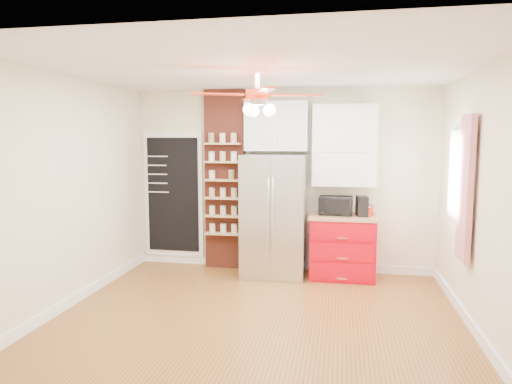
% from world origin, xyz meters
% --- Properties ---
extents(floor, '(4.50, 4.50, 0.00)m').
position_xyz_m(floor, '(0.00, 0.00, 0.00)').
color(floor, '#935A25').
rests_on(floor, ground).
extents(ceiling, '(4.50, 4.50, 0.00)m').
position_xyz_m(ceiling, '(0.00, 0.00, 2.70)').
color(ceiling, white).
rests_on(ceiling, wall_back).
extents(wall_back, '(4.50, 0.02, 2.70)m').
position_xyz_m(wall_back, '(0.00, 2.00, 1.35)').
color(wall_back, beige).
rests_on(wall_back, floor).
extents(wall_front, '(4.50, 0.02, 2.70)m').
position_xyz_m(wall_front, '(0.00, -2.00, 1.35)').
color(wall_front, beige).
rests_on(wall_front, floor).
extents(wall_left, '(0.02, 4.00, 2.70)m').
position_xyz_m(wall_left, '(-2.25, 0.00, 1.35)').
color(wall_left, beige).
rests_on(wall_left, floor).
extents(wall_right, '(0.02, 4.00, 2.70)m').
position_xyz_m(wall_right, '(2.25, 0.00, 1.35)').
color(wall_right, beige).
rests_on(wall_right, floor).
extents(chalkboard, '(0.95, 0.05, 1.95)m').
position_xyz_m(chalkboard, '(-1.70, 1.96, 1.10)').
color(chalkboard, white).
rests_on(chalkboard, wall_back).
extents(brick_pillar, '(0.60, 0.16, 2.70)m').
position_xyz_m(brick_pillar, '(-0.85, 1.92, 1.35)').
color(brick_pillar, maroon).
rests_on(brick_pillar, floor).
extents(fridge, '(0.90, 0.70, 1.75)m').
position_xyz_m(fridge, '(-0.05, 1.63, 0.88)').
color(fridge, silver).
rests_on(fridge, floor).
extents(upper_glass_cabinet, '(0.90, 0.35, 0.70)m').
position_xyz_m(upper_glass_cabinet, '(-0.05, 1.82, 2.15)').
color(upper_glass_cabinet, white).
rests_on(upper_glass_cabinet, wall_back).
extents(red_cabinet, '(0.94, 0.64, 0.90)m').
position_xyz_m(red_cabinet, '(0.92, 1.68, 0.45)').
color(red_cabinet, '#C00011').
rests_on(red_cabinet, floor).
extents(upper_shelf_unit, '(0.90, 0.30, 1.15)m').
position_xyz_m(upper_shelf_unit, '(0.92, 1.85, 1.88)').
color(upper_shelf_unit, white).
rests_on(upper_shelf_unit, wall_back).
extents(window, '(0.04, 0.75, 1.05)m').
position_xyz_m(window, '(2.23, 0.90, 1.55)').
color(window, white).
rests_on(window, wall_right).
extents(curtain, '(0.06, 0.40, 1.55)m').
position_xyz_m(curtain, '(2.18, 0.35, 1.45)').
color(curtain, red).
rests_on(curtain, wall_right).
extents(ceiling_fan, '(1.40, 1.40, 0.44)m').
position_xyz_m(ceiling_fan, '(0.00, 0.00, 2.42)').
color(ceiling_fan, silver).
rests_on(ceiling_fan, ceiling).
extents(toaster_oven, '(0.48, 0.34, 0.26)m').
position_xyz_m(toaster_oven, '(0.81, 1.72, 1.03)').
color(toaster_oven, black).
rests_on(toaster_oven, red_cabinet).
extents(coffee_maker, '(0.17, 0.23, 0.28)m').
position_xyz_m(coffee_maker, '(1.17, 1.65, 1.04)').
color(coffee_maker, black).
rests_on(coffee_maker, red_cabinet).
extents(canister_left, '(0.11, 0.11, 0.13)m').
position_xyz_m(canister_left, '(1.25, 1.61, 0.97)').
color(canister_left, '#A41F09').
rests_on(canister_left, red_cabinet).
extents(canister_right, '(0.10, 0.10, 0.15)m').
position_xyz_m(canister_right, '(1.29, 1.74, 0.98)').
color(canister_right, red).
rests_on(canister_right, red_cabinet).
extents(pantry_jar_oats, '(0.12, 0.12, 0.12)m').
position_xyz_m(pantry_jar_oats, '(-1.02, 1.78, 1.43)').
color(pantry_jar_oats, beige).
rests_on(pantry_jar_oats, brick_pillar).
extents(pantry_jar_beans, '(0.10, 0.10, 0.13)m').
position_xyz_m(pantry_jar_beans, '(-0.72, 1.79, 1.44)').
color(pantry_jar_beans, olive).
rests_on(pantry_jar_beans, brick_pillar).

